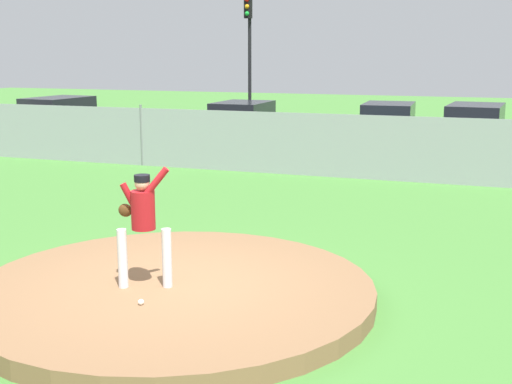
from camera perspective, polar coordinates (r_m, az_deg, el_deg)
ground_plane at (r=15.01m, az=3.31°, el=-1.37°), size 80.00×80.00×0.00m
asphalt_strip at (r=23.16m, az=9.22°, el=3.13°), size 44.00×7.00×0.01m
pitchers_mound at (r=9.59m, az=-6.89°, el=-8.28°), size 5.54×5.54×0.25m
pitcher_youth at (r=9.20m, az=-9.44°, el=-2.17°), size 0.78×0.35×1.67m
baseball at (r=8.83m, az=-9.59°, el=-9.05°), size 0.07×0.07×0.07m
chainlink_fence at (r=18.67m, az=6.79°, el=3.84°), size 29.98×0.07×1.83m
parked_car_champagne at (r=27.29m, az=-16.14°, el=5.78°), size 2.16×4.81×1.67m
parked_car_teal at (r=23.40m, az=10.96°, el=5.11°), size 1.93×4.17×1.69m
parked_car_charcoal at (r=24.21m, az=-1.12°, el=5.49°), size 1.91×4.27×1.64m
parked_car_slate at (r=23.11m, az=17.77°, el=4.75°), size 2.09×4.66×1.72m
traffic_cone_orange at (r=28.07m, az=-7.48°, el=5.18°), size 0.40×0.40×0.55m
traffic_light_near at (r=28.35m, az=-0.59°, el=12.44°), size 0.28×0.46×5.59m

